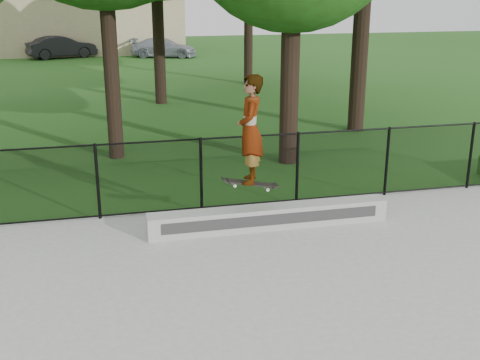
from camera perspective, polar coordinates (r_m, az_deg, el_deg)
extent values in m
cube|color=#A1A29D|center=(11.20, 2.81, -3.52)|extent=(4.53, 0.40, 0.42)
imported|color=black|center=(40.29, -16.56, 12.00)|extent=(4.06, 2.65, 1.38)
imported|color=gray|center=(39.47, -7.26, 12.34)|extent=(4.10, 2.71, 1.19)
cube|color=black|center=(10.68, 0.96, -0.29)|extent=(0.83, 0.23, 0.19)
imported|color=#ABBCE1|center=(10.41, 0.98, 4.79)|extent=(0.61, 0.79, 1.90)
cylinder|color=black|center=(11.76, -13.36, -0.15)|extent=(0.06, 0.06, 1.50)
cylinder|color=black|center=(11.90, -3.71, 0.54)|extent=(0.06, 0.06, 1.50)
cylinder|color=black|center=(12.38, 5.46, 1.17)|extent=(0.06, 0.06, 1.50)
cylinder|color=black|center=(13.14, 13.75, 1.73)|extent=(0.06, 0.06, 1.50)
cylinder|color=black|center=(14.14, 21.01, 2.18)|extent=(0.06, 0.06, 1.50)
cylinder|color=black|center=(11.71, -3.78, 3.90)|extent=(16.00, 0.04, 0.04)
cylinder|color=black|center=(12.13, -3.64, -2.62)|extent=(16.00, 0.04, 0.04)
cube|color=black|center=(11.90, -3.71, 0.54)|extent=(16.00, 0.01, 1.50)
cylinder|color=black|center=(15.91, -12.16, 11.09)|extent=(0.44, 0.44, 5.14)
cylinder|color=black|center=(15.20, 4.75, 9.82)|extent=(0.44, 0.44, 4.46)
cylinder|color=black|center=(19.06, 11.38, 13.30)|extent=(0.44, 0.44, 5.86)
cylinder|color=black|center=(23.49, -7.73, 13.50)|extent=(0.44, 0.44, 5.21)
cylinder|color=black|center=(28.23, 0.80, 13.79)|extent=(0.44, 0.44, 4.63)
cube|color=#C5B48B|center=(43.37, -13.93, 14.33)|extent=(12.00, 6.00, 4.00)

